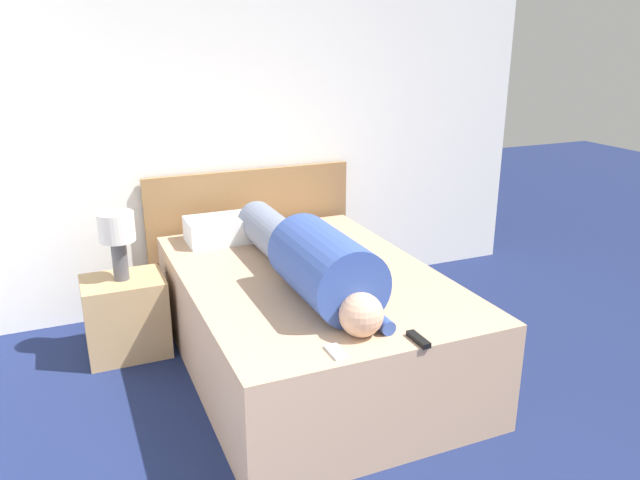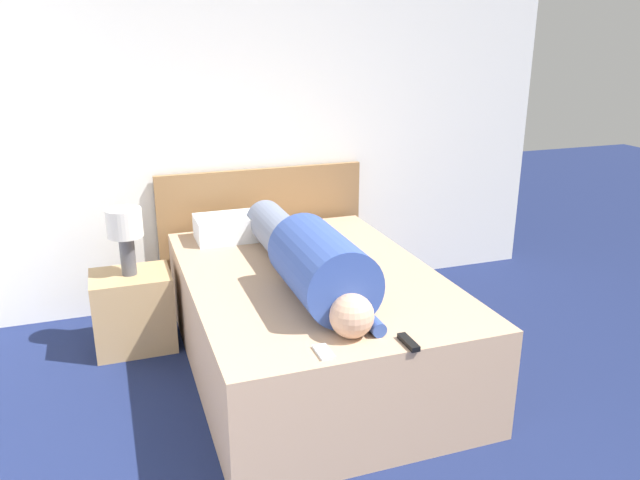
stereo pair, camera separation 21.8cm
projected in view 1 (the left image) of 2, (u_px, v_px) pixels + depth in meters
wall_back at (210, 124)px, 4.29m from camera, size 5.01×0.06×2.60m
bed at (310, 320)px, 3.66m from camera, size 1.39×2.04×0.59m
headboard at (252, 235)px, 4.58m from camera, size 1.51×0.04×0.98m
nightstand at (126, 316)px, 3.83m from camera, size 0.48×0.38×0.49m
table_lamp at (117, 234)px, 3.66m from camera, size 0.21×0.21×0.42m
person_lying at (309, 258)px, 3.33m from camera, size 0.38×1.66×0.38m
pillow_near_headboard at (225, 229)px, 4.11m from camera, size 0.49×0.30×0.16m
tv_remote at (418, 339)px, 2.78m from camera, size 0.04×0.15×0.02m
cell_phone at (337, 351)px, 2.69m from camera, size 0.06×0.13×0.01m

